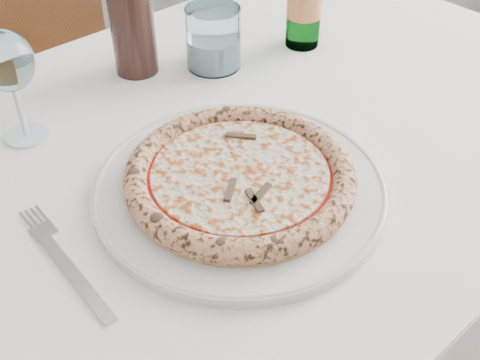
{
  "coord_description": "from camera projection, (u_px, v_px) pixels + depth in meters",
  "views": [
    {
      "loc": [
        -0.28,
        -0.48,
        1.25
      ],
      "look_at": [
        0.06,
        -0.02,
        0.78
      ],
      "focal_mm": 45.0,
      "sensor_mm": 36.0,
      "label": 1
    }
  ],
  "objects": [
    {
      "name": "wine_glass",
      "position": [
        7.0,
        64.0,
        0.77
      ],
      "size": [
        0.07,
        0.07,
        0.16
      ],
      "color": "silver",
      "rests_on": "dining_table"
    },
    {
      "name": "chair_far",
      "position": [
        33.0,
        55.0,
        1.49
      ],
      "size": [
        0.48,
        0.48,
        0.93
      ],
      "color": "brown",
      "rests_on": "floor"
    },
    {
      "name": "pizza",
      "position": [
        240.0,
        176.0,
        0.73
      ],
      "size": [
        0.28,
        0.28,
        0.03
      ],
      "color": "tan",
      "rests_on": "plate"
    },
    {
      "name": "tumbler",
      "position": [
        213.0,
        42.0,
        0.97
      ],
      "size": [
        0.09,
        0.09,
        0.1
      ],
      "color": "silver",
      "rests_on": "dining_table"
    },
    {
      "name": "fork",
      "position": [
        65.0,
        262.0,
        0.66
      ],
      "size": [
        0.03,
        0.22,
        0.0
      ],
      "color": "#A4A4A4",
      "rests_on": "dining_table"
    },
    {
      "name": "plate",
      "position": [
        240.0,
        187.0,
        0.74
      ],
      "size": [
        0.36,
        0.36,
        0.02
      ],
      "color": "silver",
      "rests_on": "dining_table"
    },
    {
      "name": "dining_table",
      "position": [
        199.0,
        205.0,
        0.87
      ],
      "size": [
        1.43,
        0.93,
        0.76
      ],
      "color": "brown",
      "rests_on": "floor"
    }
  ]
}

